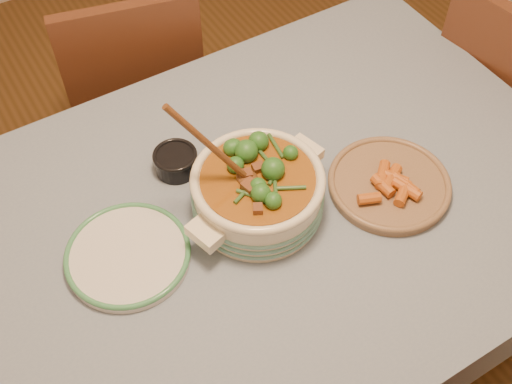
% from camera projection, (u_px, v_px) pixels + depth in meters
% --- Properties ---
extents(floor, '(4.50, 4.50, 0.00)m').
position_uv_depth(floor, '(248.00, 353.00, 2.07)').
color(floor, '#4B3115').
rests_on(floor, ground).
extents(dining_table, '(1.68, 1.08, 0.76)m').
position_uv_depth(dining_table, '(245.00, 238.00, 1.55)').
color(dining_table, brown).
rests_on(dining_table, floor).
extents(stew_casserole, '(0.38, 0.36, 0.35)m').
position_uv_depth(stew_casserole, '(257.00, 190.00, 1.43)').
color(stew_casserole, beige).
rests_on(stew_casserole, dining_table).
extents(white_plate, '(0.29, 0.29, 0.02)m').
position_uv_depth(white_plate, '(128.00, 255.00, 1.40)').
color(white_plate, silver).
rests_on(white_plate, dining_table).
extents(condiment_bowl, '(0.12, 0.12, 0.06)m').
position_uv_depth(condiment_bowl, '(176.00, 161.00, 1.54)').
color(condiment_bowl, black).
rests_on(condiment_bowl, dining_table).
extents(fried_plate, '(0.35, 0.35, 0.05)m').
position_uv_depth(fried_plate, '(389.00, 183.00, 1.51)').
color(fried_plate, '#907350').
rests_on(fried_plate, dining_table).
extents(chair_far, '(0.50, 0.50, 0.90)m').
position_uv_depth(chair_far, '(136.00, 86.00, 2.11)').
color(chair_far, '#562C1A').
rests_on(chair_far, floor).
extents(chair_right, '(0.49, 0.49, 0.94)m').
position_uv_depth(chair_right, '(506.00, 111.00, 2.01)').
color(chair_right, '#562C1A').
rests_on(chair_right, floor).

